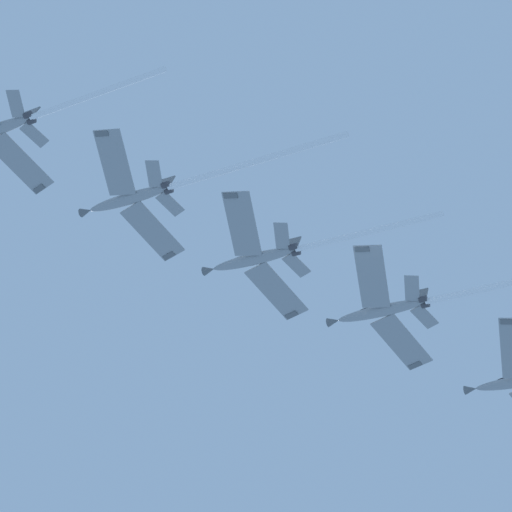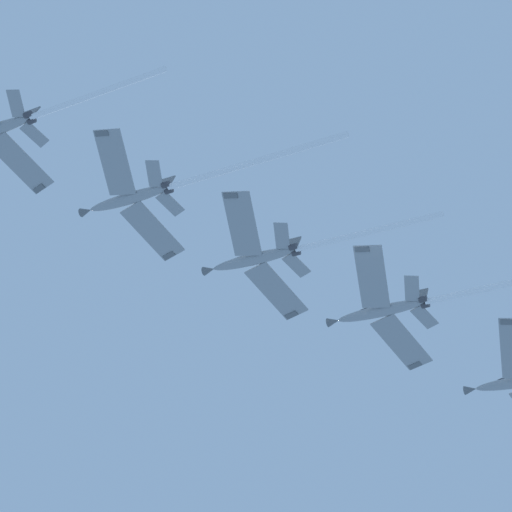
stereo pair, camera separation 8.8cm
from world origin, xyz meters
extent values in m
cube|color=gray|center=(6.07, -0.67, 133.21)|extent=(4.07, 9.20, 1.21)
cube|color=#595E60|center=(6.49, -4.76, 133.24)|extent=(1.80, 0.81, 0.63)
cube|color=gray|center=(0.71, 6.05, 132.12)|extent=(3.27, 4.01, 0.66)
cube|color=gray|center=(1.53, 1.56, 132.12)|extent=(2.23, 3.80, 0.66)
cube|color=#595E60|center=(0.92, 3.77, 133.52)|extent=(3.08, 0.74, 3.37)
cylinder|color=#38383D|center=(0.31, 4.12, 131.79)|extent=(1.31, 1.00, 1.05)
cylinder|color=#38383D|center=(0.48, 3.23, 131.79)|extent=(1.31, 1.00, 1.05)
cylinder|color=white|center=(-9.32, 1.89, 128.87)|extent=(19.39, 4.26, 6.44)
ellipsoid|color=gray|center=(-3.36, -11.72, 130.05)|extent=(12.03, 3.95, 4.38)
cone|color=#595E60|center=(2.98, -10.43, 131.76)|extent=(2.06, 1.55, 1.57)
ellipsoid|color=black|center=(-1.53, -11.35, 131.17)|extent=(3.08, 1.56, 1.59)
cube|color=gray|center=(-5.15, -6.68, 129.75)|extent=(7.06, 9.64, 1.11)
cube|color=#595E60|center=(-6.28, -2.73, 129.79)|extent=(1.90, 1.39, 0.58)
cube|color=gray|center=(-3.04, -17.07, 129.75)|extent=(3.92, 9.15, 1.11)
cube|color=#595E60|center=(-2.54, -21.15, 129.79)|extent=(1.80, 0.78, 0.58)
cube|color=gray|center=(-8.56, -10.45, 128.77)|extent=(3.32, 4.01, 0.62)
cube|color=gray|center=(-7.65, -14.92, 128.77)|extent=(2.18, 3.78, 0.62)
cube|color=#595E60|center=(-8.26, -12.72, 130.17)|extent=(3.01, 0.78, 3.32)
cylinder|color=#38383D|center=(-8.92, -12.39, 128.47)|extent=(1.31, 1.02, 1.03)
cylinder|color=#38383D|center=(-8.74, -13.28, 128.47)|extent=(1.31, 1.02, 1.03)
cylinder|color=white|center=(-20.65, -15.24, 125.28)|extent=(23.62, 5.56, 7.06)
ellipsoid|color=gray|center=(-12.76, -26.14, 125.36)|extent=(11.97, 3.89, 4.72)
cone|color=#595E60|center=(-6.46, -24.89, 127.27)|extent=(2.07, 1.54, 1.61)
ellipsoid|color=black|center=(-10.95, -25.78, 126.54)|extent=(3.08, 1.56, 1.66)
cube|color=gray|center=(-14.52, -21.09, 125.04)|extent=(7.01, 9.64, 1.22)
cube|color=#595E60|center=(-15.64, -17.13, 125.07)|extent=(1.89, 1.38, 0.63)
cube|color=gray|center=(-12.45, -31.48, 125.04)|extent=(3.93, 9.16, 1.22)
cube|color=#595E60|center=(-11.96, -35.57, 125.07)|extent=(1.79, 0.78, 0.63)
cube|color=gray|center=(-17.91, -24.84, 123.94)|extent=(3.30, 4.01, 0.67)
cube|color=gray|center=(-17.02, -29.31, 123.94)|extent=(2.18, 3.78, 0.67)
cube|color=#595E60|center=(-17.66, -27.12, 125.34)|extent=(3.07, 0.78, 3.37)
cylinder|color=#38383D|center=(-18.27, -26.78, 123.62)|extent=(1.32, 1.02, 1.05)
cylinder|color=#38383D|center=(-18.10, -27.66, 123.62)|extent=(1.32, 1.02, 1.05)
cylinder|color=white|center=(-27.45, -29.07, 120.81)|extent=(18.49, 4.36, 6.19)
ellipsoid|color=gray|center=(-22.37, -40.53, 122.77)|extent=(12.02, 3.94, 4.42)
cone|color=#595E60|center=(-16.03, -39.24, 124.51)|extent=(2.06, 1.54, 1.57)
ellipsoid|color=black|center=(-20.54, -40.15, 123.89)|extent=(3.08, 1.56, 1.59)
cube|color=gray|center=(-24.16, -35.48, 122.47)|extent=(7.06, 9.64, 1.13)
cube|color=#595E60|center=(-25.29, -31.53, 122.51)|extent=(1.90, 1.39, 0.58)
cube|color=gray|center=(-22.05, -45.87, 122.47)|extent=(3.92, 9.15, 1.13)
cube|color=#595E60|center=(-21.55, -49.95, 122.51)|extent=(1.80, 0.78, 0.58)
cube|color=gray|center=(-27.56, -39.25, 121.48)|extent=(3.32, 4.01, 0.62)
cube|color=gray|center=(-26.65, -43.72, 121.48)|extent=(2.18, 3.78, 0.62)
cube|color=#595E60|center=(-27.27, -41.52, 122.88)|extent=(3.02, 0.78, 3.33)
cylinder|color=#38383D|center=(-27.93, -41.19, 121.17)|extent=(1.31, 1.02, 1.03)
cylinder|color=#38383D|center=(-27.75, -42.08, 121.17)|extent=(1.31, 1.02, 1.03)
cylinder|color=white|center=(-36.90, -43.47, 118.70)|extent=(18.10, 4.42, 5.62)
cone|color=#595E60|center=(-26.00, -55.94, 120.30)|extent=(2.08, 1.57, 1.60)
ellipsoid|color=black|center=(-30.48, -56.90, 119.59)|extent=(3.08, 1.60, 1.65)
cube|color=#595E60|center=(-35.31, -48.33, 118.14)|extent=(1.89, 1.41, 0.62)
camera|label=1|loc=(-51.82, 28.00, 1.57)|focal=77.93mm
camera|label=2|loc=(-51.75, 28.05, 1.57)|focal=77.93mm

